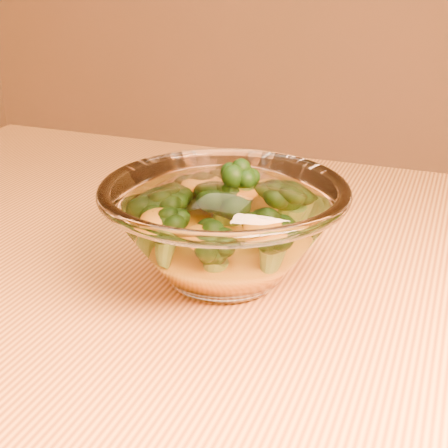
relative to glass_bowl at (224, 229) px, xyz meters
The scene contains 3 objects.
glass_bowl is the anchor object (origin of this frame).
cheese_sauce 0.02m from the glass_bowl, 153.43° to the left, with size 0.10×0.10×0.03m, color orange.
broccoli_heap 0.01m from the glass_bowl, 105.90° to the left, with size 0.11×0.12×0.07m.
Camera 1 is at (0.05, -0.35, 0.99)m, focal length 50.00 mm.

